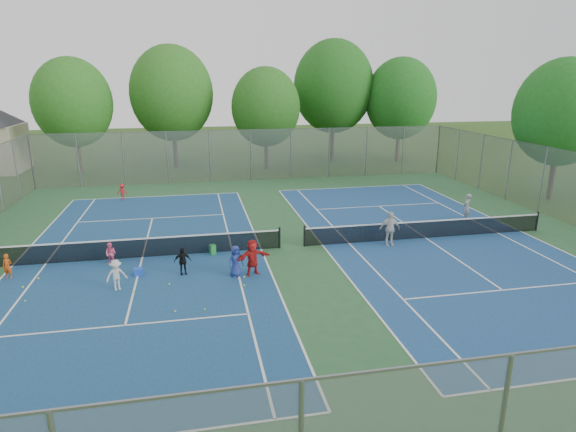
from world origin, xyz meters
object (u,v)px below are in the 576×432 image
(net_left, at_px, (142,248))
(ball_hopper, at_px, (213,250))
(instructor, at_px, (467,207))
(ball_crate, at_px, (138,272))
(net_right, at_px, (426,230))

(net_left, relative_size, ball_hopper, 26.92)
(net_left, xyz_separation_m, ball_hopper, (3.18, -0.23, -0.22))
(net_left, xyz_separation_m, instructor, (17.66, 2.41, 0.35))
(ball_crate, relative_size, instructor, 0.22)
(net_right, bearing_deg, net_left, 180.00)
(instructor, bearing_deg, ball_hopper, -31.23)
(net_left, distance_m, instructor, 17.83)
(net_left, relative_size, instructor, 8.04)
(ball_crate, distance_m, ball_hopper, 3.65)
(net_left, bearing_deg, ball_crate, -89.31)
(instructor, bearing_deg, net_left, -33.80)
(net_right, distance_m, ball_hopper, 10.82)
(net_left, distance_m, ball_hopper, 3.20)
(ball_crate, bearing_deg, ball_hopper, 30.15)
(ball_crate, bearing_deg, instructor, 14.23)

